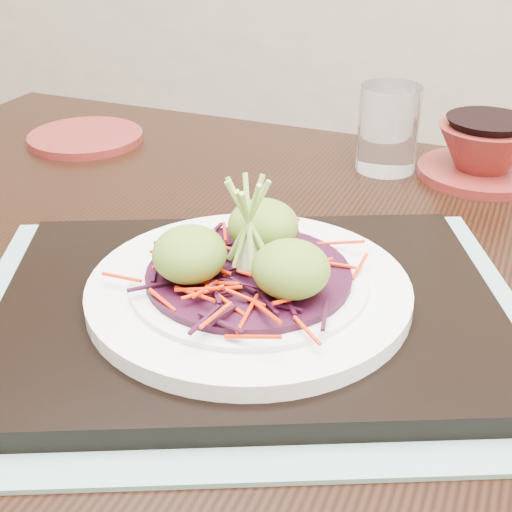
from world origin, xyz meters
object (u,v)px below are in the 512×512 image
(serving_tray, at_px, (249,307))
(white_plate, at_px, (249,289))
(terracotta_side_plate, at_px, (86,138))
(water_glass, at_px, (388,128))
(terracotta_bowl_set, at_px, (483,154))
(dining_table, at_px, (288,363))

(serving_tray, relative_size, white_plate, 1.54)
(terracotta_side_plate, xyz_separation_m, water_glass, (0.40, 0.02, 0.05))
(water_glass, height_order, terracotta_bowl_set, water_glass)
(dining_table, distance_m, water_glass, 0.33)
(dining_table, relative_size, serving_tray, 3.21)
(white_plate, bearing_deg, terracotta_bowl_set, 65.16)
(water_glass, bearing_deg, terracotta_bowl_set, 3.68)
(dining_table, relative_size, white_plate, 4.93)
(serving_tray, xyz_separation_m, water_glass, (0.06, 0.37, 0.04))
(dining_table, distance_m, terracotta_side_plate, 0.46)
(serving_tray, bearing_deg, terracotta_side_plate, 114.90)
(serving_tray, relative_size, water_glass, 3.87)
(serving_tray, distance_m, white_plate, 0.02)
(white_plate, relative_size, water_glass, 2.51)
(terracotta_side_plate, height_order, water_glass, water_glass)
(serving_tray, bearing_deg, terracotta_bowl_set, 45.90)
(terracotta_bowl_set, bearing_deg, dining_table, -118.44)
(white_plate, xyz_separation_m, terracotta_side_plate, (-0.34, 0.35, -0.03))
(white_plate, height_order, terracotta_side_plate, white_plate)
(dining_table, bearing_deg, terracotta_bowl_set, 67.25)
(terracotta_side_plate, height_order, terracotta_bowl_set, terracotta_bowl_set)
(dining_table, bearing_deg, serving_tray, -94.31)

